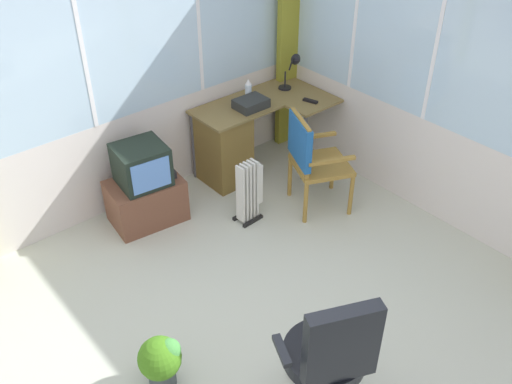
{
  "coord_description": "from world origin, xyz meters",
  "views": [
    {
      "loc": [
        -1.73,
        -1.98,
        3.23
      ],
      "look_at": [
        0.62,
        0.78,
        0.65
      ],
      "focal_mm": 39.83,
      "sensor_mm": 36.0,
      "label": 1
    }
  ],
  "objects": [
    {
      "name": "space_heater",
      "position": [
        0.91,
        1.21,
        0.31
      ],
      "size": [
        0.27,
        0.18,
        0.6
      ],
      "color": "silver",
      "rests_on": "ground"
    },
    {
      "name": "spray_bottle",
      "position": [
        1.5,
        1.93,
        0.85
      ],
      "size": [
        0.06,
        0.06,
        0.22
      ],
      "color": "silver",
      "rests_on": "desk"
    },
    {
      "name": "north_window_panel",
      "position": [
        0.0,
        2.18,
        1.36
      ],
      "size": [
        4.46,
        0.07,
        2.73
      ],
      "color": "silver",
      "rests_on": "ground"
    },
    {
      "name": "east_window_panel",
      "position": [
        2.26,
        0.0,
        1.36
      ],
      "size": [
        0.07,
        4.3,
        2.73
      ],
      "color": "silver",
      "rests_on": "ground"
    },
    {
      "name": "wooden_armchair",
      "position": [
        1.43,
        1.0,
        0.59
      ],
      "size": [
        0.64,
        0.64,
        0.95
      ],
      "color": "olive",
      "rests_on": "ground"
    },
    {
      "name": "desk",
      "position": [
        1.19,
        1.86,
        0.4
      ],
      "size": [
        1.32,
        0.81,
        0.75
      ],
      "color": "olive",
      "rests_on": "ground"
    },
    {
      "name": "tv_remote",
      "position": [
        1.93,
        1.5,
        0.76
      ],
      "size": [
        0.09,
        0.16,
        0.02
      ],
      "primitive_type": "cube",
      "rotation": [
        0.0,
        0.0,
        0.31
      ],
      "color": "black",
      "rests_on": "desk"
    },
    {
      "name": "potted_plant",
      "position": [
        -0.67,
        0.2,
        0.24
      ],
      "size": [
        0.29,
        0.29,
        0.4
      ],
      "color": "#3E4749",
      "rests_on": "ground"
    },
    {
      "name": "tv_on_stand",
      "position": [
        0.19,
        1.8,
        0.34
      ],
      "size": [
        0.69,
        0.52,
        0.77
      ],
      "color": "brown",
      "rests_on": "ground"
    },
    {
      "name": "ground",
      "position": [
        0.0,
        0.0,
        -0.03
      ],
      "size": [
        5.46,
        5.3,
        0.06
      ],
      "primitive_type": "cube",
      "color": "beige"
    },
    {
      "name": "desk_lamp",
      "position": [
        2.02,
        1.83,
        0.98
      ],
      "size": [
        0.23,
        0.2,
        0.36
      ],
      "color": "black",
      "rests_on": "desk"
    },
    {
      "name": "curtain_corner",
      "position": [
        2.13,
        2.05,
        1.31
      ],
      "size": [
        0.25,
        0.08,
        2.63
      ],
      "primitive_type": "cube",
      "rotation": [
        0.0,
        0.0,
        -0.06
      ],
      "color": "olive",
      "rests_on": "ground"
    },
    {
      "name": "paper_tray",
      "position": [
        1.4,
        1.78,
        0.79
      ],
      "size": [
        0.3,
        0.23,
        0.09
      ],
      "primitive_type": "cube",
      "rotation": [
        0.0,
        0.0,
        -0.01
      ],
      "color": "#282B2A",
      "rests_on": "desk"
    },
    {
      "name": "office_chair",
      "position": [
        -0.04,
        -0.66,
        0.61
      ],
      "size": [
        0.63,
        0.6,
        1.06
      ],
      "color": "#B7B7BF",
      "rests_on": "ground"
    }
  ]
}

